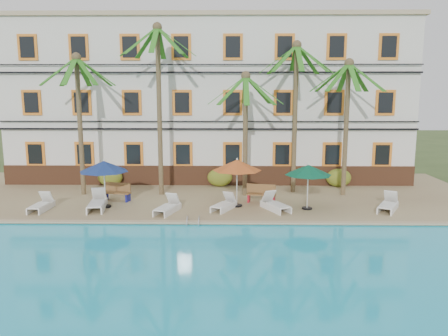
{
  "coord_description": "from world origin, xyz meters",
  "views": [
    {
      "loc": [
        1.4,
        -19.17,
        5.84
      ],
      "look_at": [
        1.05,
        3.0,
        2.0
      ],
      "focal_mm": 35.0,
      "sensor_mm": 36.0,
      "label": 1
    }
  ],
  "objects_px": {
    "umbrella_green": "(308,170)",
    "lounger_d": "(224,204)",
    "bench_right": "(262,193)",
    "lounger_b": "(97,203)",
    "palm_b": "(159,88)",
    "palm_c": "(245,116)",
    "palm_a": "(79,105)",
    "lounger_a": "(41,205)",
    "pool_ladder": "(193,223)",
    "umbrella_red": "(237,165)",
    "lounger_f": "(388,205)",
    "lounger_c": "(168,207)",
    "lounger_e": "(275,204)",
    "palm_d": "(296,97)",
    "umbrella_blue": "(104,167)",
    "palm_e": "(347,108)",
    "bench_left": "(117,192)"
  },
  "relations": [
    {
      "from": "palm_d",
      "to": "lounger_d",
      "type": "relative_size",
      "value": 4.67
    },
    {
      "from": "lounger_c",
      "to": "lounger_f",
      "type": "height_order",
      "value": "lounger_f"
    },
    {
      "from": "umbrella_green",
      "to": "pool_ladder",
      "type": "relative_size",
      "value": 3.03
    },
    {
      "from": "umbrella_blue",
      "to": "lounger_c",
      "type": "xyz_separation_m",
      "value": [
        3.21,
        -0.94,
        -1.76
      ]
    },
    {
      "from": "palm_c",
      "to": "lounger_d",
      "type": "xyz_separation_m",
      "value": [
        -1.09,
        -3.04,
        -4.1
      ]
    },
    {
      "from": "palm_c",
      "to": "palm_d",
      "type": "bearing_deg",
      "value": 18.15
    },
    {
      "from": "lounger_e",
      "to": "umbrella_blue",
      "type": "bearing_deg",
      "value": 177.2
    },
    {
      "from": "bench_right",
      "to": "palm_b",
      "type": "bearing_deg",
      "value": 162.56
    },
    {
      "from": "palm_d",
      "to": "umbrella_green",
      "type": "height_order",
      "value": "palm_d"
    },
    {
      "from": "umbrella_green",
      "to": "lounger_e",
      "type": "relative_size",
      "value": 1.15
    },
    {
      "from": "umbrella_red",
      "to": "palm_e",
      "type": "bearing_deg",
      "value": 23.59
    },
    {
      "from": "umbrella_red",
      "to": "palm_b",
      "type": "bearing_deg",
      "value": 148.66
    },
    {
      "from": "palm_e",
      "to": "lounger_e",
      "type": "distance_m",
      "value": 6.88
    },
    {
      "from": "lounger_a",
      "to": "pool_ladder",
      "type": "relative_size",
      "value": 2.4
    },
    {
      "from": "lounger_f",
      "to": "bench_right",
      "type": "height_order",
      "value": "bench_right"
    },
    {
      "from": "palm_c",
      "to": "lounger_f",
      "type": "distance_m",
      "value": 8.49
    },
    {
      "from": "palm_d",
      "to": "pool_ladder",
      "type": "relative_size",
      "value": 11.27
    },
    {
      "from": "palm_c",
      "to": "lounger_d",
      "type": "distance_m",
      "value": 5.22
    },
    {
      "from": "umbrella_blue",
      "to": "palm_c",
      "type": "bearing_deg",
      "value": 21.05
    },
    {
      "from": "palm_e",
      "to": "palm_b",
      "type": "bearing_deg",
      "value": -179.72
    },
    {
      "from": "lounger_b",
      "to": "palm_c",
      "type": "bearing_deg",
      "value": 22.93
    },
    {
      "from": "lounger_b",
      "to": "bench_right",
      "type": "xyz_separation_m",
      "value": [
        8.06,
        1.48,
        0.15
      ]
    },
    {
      "from": "palm_c",
      "to": "palm_b",
      "type": "bearing_deg",
      "value": 178.44
    },
    {
      "from": "palm_c",
      "to": "lounger_f",
      "type": "xyz_separation_m",
      "value": [
        6.78,
        -3.1,
        -4.07
      ]
    },
    {
      "from": "lounger_c",
      "to": "lounger_f",
      "type": "xyz_separation_m",
      "value": [
        10.53,
        0.52,
        0.01
      ]
    },
    {
      "from": "lounger_d",
      "to": "umbrella_blue",
      "type": "bearing_deg",
      "value": 176.5
    },
    {
      "from": "palm_b",
      "to": "bench_left",
      "type": "xyz_separation_m",
      "value": [
        -2.08,
        -1.43,
        -5.34
      ]
    },
    {
      "from": "umbrella_red",
      "to": "lounger_b",
      "type": "bearing_deg",
      "value": -174.46
    },
    {
      "from": "palm_e",
      "to": "umbrella_green",
      "type": "relative_size",
      "value": 3.27
    },
    {
      "from": "palm_b",
      "to": "umbrella_blue",
      "type": "relative_size",
      "value": 3.86
    },
    {
      "from": "lounger_a",
      "to": "lounger_d",
      "type": "distance_m",
      "value": 8.8
    },
    {
      "from": "palm_d",
      "to": "lounger_b",
      "type": "distance_m",
      "value": 11.91
    },
    {
      "from": "pool_ladder",
      "to": "lounger_e",
      "type": "bearing_deg",
      "value": 31.1
    },
    {
      "from": "umbrella_red",
      "to": "lounger_a",
      "type": "xyz_separation_m",
      "value": [
        -9.41,
        -0.88,
        -1.8
      ]
    },
    {
      "from": "umbrella_green",
      "to": "bench_right",
      "type": "distance_m",
      "value": 2.88
    },
    {
      "from": "umbrella_blue",
      "to": "lounger_a",
      "type": "xyz_separation_m",
      "value": [
        -2.92,
        -0.61,
        -1.77
      ]
    },
    {
      "from": "palm_c",
      "to": "lounger_e",
      "type": "xyz_separation_m",
      "value": [
        1.36,
        -3.09,
        -4.07
      ]
    },
    {
      "from": "bench_left",
      "to": "lounger_c",
      "type": "bearing_deg",
      "value": -37.92
    },
    {
      "from": "umbrella_green",
      "to": "bench_left",
      "type": "distance_m",
      "value": 9.9
    },
    {
      "from": "palm_b",
      "to": "palm_c",
      "type": "height_order",
      "value": "palm_b"
    },
    {
      "from": "palm_a",
      "to": "lounger_c",
      "type": "distance_m",
      "value": 7.91
    },
    {
      "from": "lounger_c",
      "to": "pool_ladder",
      "type": "distance_m",
      "value": 2.22
    },
    {
      "from": "palm_d",
      "to": "umbrella_green",
      "type": "xyz_separation_m",
      "value": [
        0.15,
        -3.8,
        -3.41
      ]
    },
    {
      "from": "pool_ladder",
      "to": "palm_b",
      "type": "bearing_deg",
      "value": 112.34
    },
    {
      "from": "palm_a",
      "to": "lounger_f",
      "type": "distance_m",
      "value": 16.73
    },
    {
      "from": "palm_e",
      "to": "lounger_a",
      "type": "height_order",
      "value": "palm_e"
    },
    {
      "from": "palm_a",
      "to": "lounger_a",
      "type": "distance_m",
      "value": 5.82
    },
    {
      "from": "umbrella_red",
      "to": "lounger_f",
      "type": "height_order",
      "value": "umbrella_red"
    },
    {
      "from": "lounger_d",
      "to": "pool_ladder",
      "type": "relative_size",
      "value": 2.42
    },
    {
      "from": "umbrella_green",
      "to": "lounger_d",
      "type": "distance_m",
      "value": 4.36
    }
  ]
}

